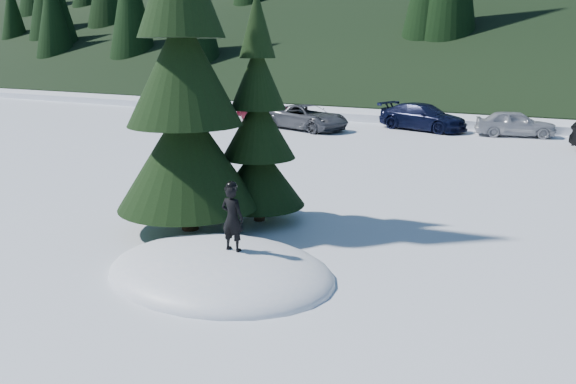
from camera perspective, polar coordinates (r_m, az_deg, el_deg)
The scene contains 10 objects.
ground at distance 10.60m, azimuth -6.93°, elevation -8.24°, with size 200.00×200.00×0.00m, color white.
snow_mound at distance 10.60m, azimuth -6.93°, elevation -8.24°, with size 4.48×3.52×0.96m, color white.
spruce_tall at distance 12.61m, azimuth -10.54°, elevation 10.76°, with size 3.20×3.20×8.60m.
spruce_short at distance 13.25m, azimuth -3.03°, elevation 5.85°, with size 2.20×2.20×5.37m.
child_skier at distance 10.18m, azimuth -5.68°, elevation -2.65°, with size 0.45×0.29×1.22m, color black.
car_0 at distance 36.01m, azimuth -11.33°, elevation 8.65°, with size 1.58×3.92×1.34m, color black.
car_1 at distance 32.46m, azimuth -2.31°, elevation 8.32°, with size 1.41×4.03×1.33m, color #3B0A13.
car_2 at distance 29.19m, azimuth 2.00°, elevation 7.59°, with size 2.12×4.59×1.28m, color #4B4D53.
car_3 at distance 29.84m, azimuth 13.52°, elevation 7.43°, with size 1.90×4.67×1.35m, color black.
car_4 at distance 28.96m, azimuth 22.08°, elevation 6.47°, with size 1.46×3.64×1.24m, color #9EA0A7.
Camera 1 is at (5.97, -7.77, 4.05)m, focal length 35.00 mm.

